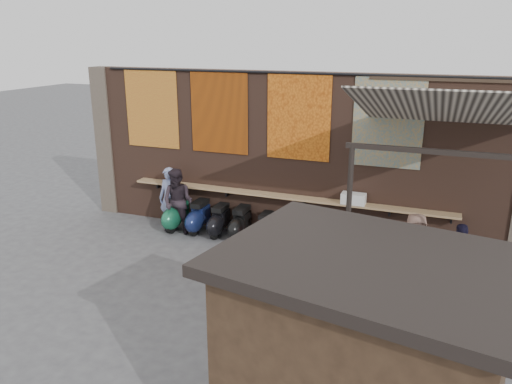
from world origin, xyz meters
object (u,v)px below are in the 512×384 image
scooter_stool_1 (199,217)px  scooter_stool_3 (240,223)px  shopper_grey (403,288)px  shelf_box (353,199)px  scooter_stool_7 (342,237)px  scooter_stool_2 (219,221)px  shopper_navy (459,262)px  shopper_tan (414,253)px  diner_left (170,198)px  scooter_stool_8 (370,242)px  scooter_stool_9 (398,248)px  scooter_stool_5 (290,230)px  scooter_stool_4 (265,228)px  diner_right (178,202)px  scooter_stool_6 (314,235)px  scooter_stool_0 (176,214)px

scooter_stool_1 → scooter_stool_3: bearing=-1.4°
shopper_grey → shelf_box: bearing=-56.6°
scooter_stool_7 → scooter_stool_2: bearing=179.6°
scooter_stool_1 → shopper_navy: bearing=-12.2°
scooter_stool_2 → shopper_tan: size_ratio=0.51×
diner_left → scooter_stool_8: bearing=1.4°
scooter_stool_9 → shopper_grey: bearing=-83.4°
scooter_stool_2 → scooter_stool_5: scooter_stool_2 is taller
scooter_stool_4 → shopper_navy: shopper_navy is taller
diner_left → diner_right: 0.46m
scooter_stool_4 → scooter_stool_5: (0.62, 0.04, 0.02)m
diner_left → shopper_tan: diner_left is taller
shelf_box → scooter_stool_1: bearing=-175.7°
shelf_box → scooter_stool_8: size_ratio=0.75×
scooter_stool_1 → scooter_stool_6: size_ratio=1.11×
scooter_stool_9 → scooter_stool_1: bearing=179.5°
shelf_box → scooter_stool_0: (-4.43, -0.31, -0.83)m
scooter_stool_2 → scooter_stool_6: size_ratio=1.06×
shelf_box → scooter_stool_4: 2.23m
shopper_navy → scooter_stool_3: bearing=-26.3°
scooter_stool_3 → scooter_stool_6: 1.85m
shopper_navy → scooter_stool_5: bearing=-31.9°
shelf_box → scooter_stool_7: shelf_box is taller
shelf_box → scooter_stool_9: (1.08, -0.33, -0.90)m
scooter_stool_3 → scooter_stool_6: size_ratio=1.09×
scooter_stool_6 → scooter_stool_2: bearing=179.2°
diner_left → shopper_navy: diner_left is taller
scooter_stool_1 → diner_right: size_ratio=0.51×
scooter_stool_3 → scooter_stool_8: (3.11, 0.06, -0.05)m
scooter_stool_2 → scooter_stool_4: (1.21, 0.02, -0.03)m
scooter_stool_5 → scooter_stool_9: 2.48m
scooter_stool_7 → shopper_grey: bearing=-61.6°
scooter_stool_9 → diner_right: diner_right is taller
scooter_stool_1 → scooter_stool_4: scooter_stool_1 is taller
shelf_box → scooter_stool_2: (-3.22, -0.31, -0.86)m
shopper_grey → diner_left: bearing=-16.2°
scooter_stool_1 → shopper_grey: 6.02m
scooter_stool_4 → diner_right: size_ratio=0.45×
scooter_stool_0 → scooter_stool_2: bearing=0.1°
scooter_stool_0 → diner_right: (0.20, -0.24, 0.41)m
scooter_stool_3 → scooter_stool_4: scooter_stool_3 is taller
scooter_stool_4 → scooter_stool_7: 1.87m
scooter_stool_4 → scooter_stool_6: bearing=-2.5°
diner_left → scooter_stool_5: bearing=1.6°
scooter_stool_5 → diner_right: 2.89m
scooter_stool_1 → scooter_stool_3: (1.15, -0.03, -0.01)m
scooter_stool_4 → shopper_tan: (3.48, -1.23, 0.43)m
scooter_stool_0 → diner_right: bearing=-50.1°
scooter_stool_0 → shopper_navy: 6.84m
scooter_stool_3 → scooter_stool_4: bearing=1.8°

